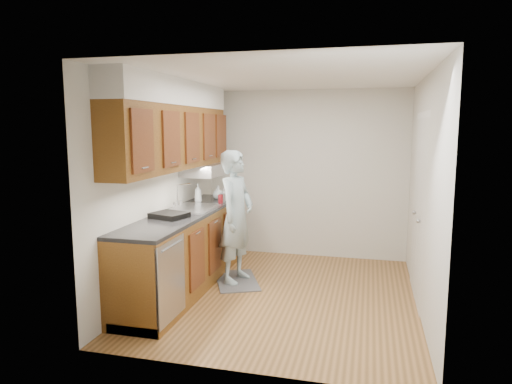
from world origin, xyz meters
TOP-DOWN VIEW (x-y plane):
  - floor at (0.00, 0.00)m, footprint 3.50×3.50m
  - ceiling at (0.00, 0.00)m, footprint 3.50×3.50m
  - wall_left at (-1.50, 0.00)m, footprint 0.02×3.50m
  - wall_right at (1.50, 0.00)m, footprint 0.02×3.50m
  - wall_back at (0.00, 1.75)m, footprint 3.00×0.02m
  - counter at (-1.20, -0.00)m, footprint 0.64×2.80m
  - upper_cabinets at (-1.33, 0.05)m, footprint 0.47×2.80m
  - closet_door at (1.49, 0.30)m, footprint 0.02×1.22m
  - floor_mat at (-0.66, 0.33)m, footprint 0.79×0.97m
  - person at (-0.66, 0.33)m, footprint 0.56×0.74m
  - soap_bottle_a at (-1.30, 0.68)m, footprint 0.12×0.12m
  - soap_bottle_b at (-1.01, 0.91)m, footprint 0.10×0.10m
  - soap_bottle_c at (-1.14, 1.02)m, footprint 0.21×0.21m
  - soda_can at (-0.99, 0.69)m, footprint 0.08×0.08m
  - steel_can at (-0.98, 0.75)m, footprint 0.07×0.07m
  - dish_rack at (-1.24, -0.39)m, footprint 0.45×0.41m

SIDE VIEW (x-z plane):
  - floor at x=0.00m, z-range 0.00..0.00m
  - floor_mat at x=-0.66m, z-range 0.00..0.02m
  - counter at x=-1.20m, z-range -0.16..1.14m
  - person at x=-0.66m, z-range 0.02..1.89m
  - dish_rack at x=-1.24m, z-range 0.94..1.00m
  - steel_can at x=-0.98m, z-range 0.94..1.06m
  - soda_can at x=-0.99m, z-range 0.94..1.06m
  - soap_bottle_b at x=-1.01m, z-range 0.94..1.11m
  - closet_door at x=1.49m, z-range 0.00..2.05m
  - soap_bottle_c at x=-1.14m, z-range 0.94..1.13m
  - soap_bottle_a at x=-1.30m, z-range 0.94..1.19m
  - wall_left at x=-1.50m, z-range 0.00..2.50m
  - wall_right at x=1.50m, z-range 0.00..2.50m
  - wall_back at x=0.00m, z-range 0.00..2.50m
  - upper_cabinets at x=-1.33m, z-range 1.34..2.55m
  - ceiling at x=0.00m, z-range 2.50..2.50m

